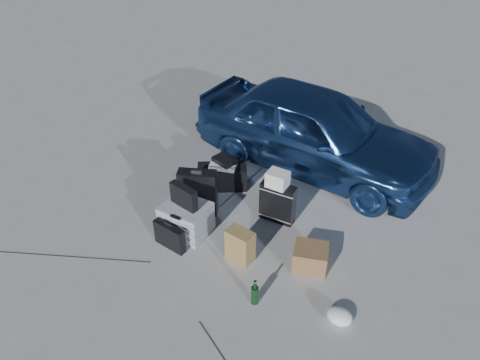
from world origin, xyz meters
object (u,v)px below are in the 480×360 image
object	(u,v)px
duffel_bag	(222,177)
pelican_case	(186,219)
suitcase_right	(278,203)
car	(314,129)
green_bottle	(255,292)
briefcase	(170,236)
suitcase_left	(198,192)
cardboard_box	(310,257)

from	to	relation	value
duffel_bag	pelican_case	bearing A→B (deg)	-116.53
suitcase_right	car	bearing A→B (deg)	92.23
pelican_case	suitcase_right	bearing A→B (deg)	40.29
duffel_bag	suitcase_right	bearing A→B (deg)	-46.59
suitcase_right	pelican_case	bearing A→B (deg)	-141.16
green_bottle	briefcase	bearing A→B (deg)	162.93
duffel_bag	green_bottle	size ratio (longest dim) A/B	2.14
suitcase_left	duffel_bag	world-z (taller)	suitcase_left
cardboard_box	green_bottle	xyz separation A→B (m)	(-0.39, -0.74, 0.02)
briefcase	green_bottle	size ratio (longest dim) A/B	1.35
green_bottle	cardboard_box	bearing A→B (deg)	62.31
suitcase_right	duffel_bag	world-z (taller)	suitcase_right
car	duffel_bag	xyz separation A→B (m)	(-0.99, -1.04, -0.44)
suitcase_right	duffel_bag	distance (m)	1.01
car	cardboard_box	size ratio (longest dim) A/B	9.37
suitcase_right	duffel_bag	xyz separation A→B (m)	(-0.94, 0.36, -0.10)
briefcase	green_bottle	xyz separation A→B (m)	(1.25, -0.38, -0.01)
car	green_bottle	size ratio (longest dim) A/B	11.22
pelican_case	briefcase	bearing A→B (deg)	-92.77
pelican_case	green_bottle	world-z (taller)	pelican_case
car	suitcase_right	bearing A→B (deg)	-170.58
car	suitcase_left	distance (m)	1.98
briefcase	green_bottle	world-z (taller)	briefcase
pelican_case	briefcase	size ratio (longest dim) A/B	1.30
briefcase	suitcase_left	bearing A→B (deg)	102.25
green_bottle	pelican_case	bearing A→B (deg)	149.33
car	cardboard_box	distance (m)	2.17
car	pelican_case	bearing A→B (deg)	165.37
pelican_case	suitcase_right	distance (m)	1.17
suitcase_right	green_bottle	xyz separation A→B (m)	(0.24, -1.38, -0.11)
pelican_case	suitcase_left	xyz separation A→B (m)	(-0.04, 0.40, 0.12)
cardboard_box	suitcase_left	bearing A→B (deg)	167.08
briefcase	suitcase_right	xyz separation A→B (m)	(1.00, 0.99, 0.10)
pelican_case	green_bottle	xyz separation A→B (m)	(1.20, -0.71, -0.04)
pelican_case	green_bottle	size ratio (longest dim) A/B	1.76
suitcase_left	duffel_bag	xyz separation A→B (m)	(0.05, 0.62, -0.15)
suitcase_left	suitcase_right	size ratio (longest dim) A/B	1.18
suitcase_left	green_bottle	world-z (taller)	suitcase_left
briefcase	duffel_bag	xyz separation A→B (m)	(0.06, 1.35, 0.00)
car	suitcase_left	bearing A→B (deg)	159.33
suitcase_left	cardboard_box	distance (m)	1.67
suitcase_left	cardboard_box	xyz separation A→B (m)	(1.62, -0.37, -0.18)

